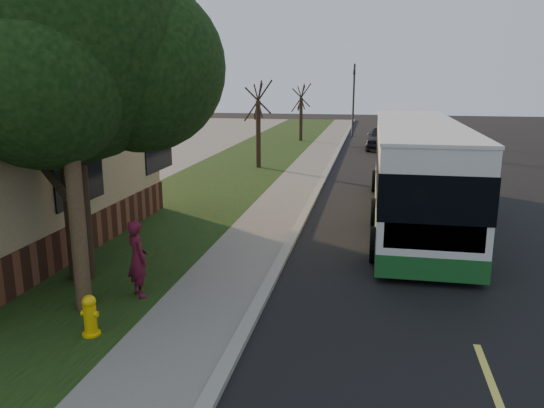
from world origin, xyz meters
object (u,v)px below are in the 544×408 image
(traffic_signal, at_px, (354,95))
(skateboarder, at_px, (138,259))
(utility_pole, at_px, (63,67))
(transit_bus, at_px, (416,169))
(leafy_tree, at_px, (68,42))
(distant_car, at_px, (383,137))
(bare_tree_far, at_px, (301,113))
(bare_tree_near, at_px, (258,126))
(fire_hydrant, at_px, (90,315))

(traffic_signal, relative_size, skateboarder, 3.41)
(utility_pole, relative_size, transit_bus, 0.79)
(leafy_tree, distance_m, distant_car, 25.49)
(bare_tree_far, height_order, distant_car, bare_tree_far)
(distant_car, bearing_deg, bare_tree_far, 156.21)
(utility_pole, distance_m, traffic_signal, 33.26)
(leafy_tree, bearing_deg, skateboarder, -27.86)
(bare_tree_far, xyz_separation_m, distant_car, (5.72, -3.20, -1.23))
(bare_tree_near, bearing_deg, distant_car, 54.74)
(fire_hydrant, xyz_separation_m, distant_car, (5.32, 26.80, 0.34))
(leafy_tree, distance_m, bare_tree_far, 27.56)
(leafy_tree, bearing_deg, bare_tree_near, 87.50)
(utility_pole, distance_m, skateboarder, 3.92)
(fire_hydrant, height_order, utility_pole, utility_pole)
(fire_hydrant, distance_m, bare_tree_far, 30.04)
(fire_hydrant, xyz_separation_m, bare_tree_near, (-0.90, 18.00, 1.72))
(utility_pole, bearing_deg, skateboarder, 43.79)
(leafy_tree, relative_size, transit_bus, 0.68)
(transit_bus, height_order, skateboarder, transit_bus)
(distant_car, bearing_deg, utility_pole, -97.67)
(traffic_signal, distance_m, transit_bus, 25.02)
(bare_tree_near, bearing_deg, utility_pole, -89.34)
(leafy_tree, xyz_separation_m, bare_tree_far, (1.17, 27.35, -3.16))
(leafy_tree, bearing_deg, fire_hydrant, -59.33)
(utility_pole, xyz_separation_m, skateboarder, (0.81, 0.77, -3.76))
(bare_tree_near, xyz_separation_m, skateboarder, (1.00, -16.23, -1.28))
(leafy_tree, height_order, skateboarder, leafy_tree)
(utility_pole, relative_size, bare_tree_far, 2.25)
(skateboarder, bearing_deg, leafy_tree, 15.21)
(leafy_tree, xyz_separation_m, bare_tree_near, (0.67, 15.35, -3.02))
(skateboarder, bearing_deg, transit_bus, -85.70)
(utility_pole, xyz_separation_m, traffic_signal, (3.81, 33.01, -1.47))
(leafy_tree, relative_size, bare_tree_near, 1.81)
(bare_tree_far, bearing_deg, utility_pole, -90.60)
(transit_bus, bearing_deg, distant_car, 92.44)
(bare_tree_far, relative_size, transit_bus, 0.35)
(fire_hydrant, xyz_separation_m, transit_bus, (6.07, 9.20, 1.23))
(bare_tree_far, xyz_separation_m, skateboarder, (0.50, -28.23, -1.13))
(fire_hydrant, distance_m, leafy_tree, 5.65)
(leafy_tree, relative_size, traffic_signal, 1.42)
(leafy_tree, height_order, bare_tree_far, leafy_tree)
(transit_bus, relative_size, skateboarder, 7.17)
(utility_pole, relative_size, skateboarder, 5.63)
(fire_hydrant, distance_m, skateboarder, 1.82)
(utility_pole, height_order, traffic_signal, utility_pole)
(fire_hydrant, bearing_deg, bare_tree_far, 90.76)
(traffic_signal, xyz_separation_m, transit_bus, (2.97, -24.80, -1.50))
(bare_tree_far, bearing_deg, distant_car, -29.26)
(transit_bus, bearing_deg, traffic_signal, 96.83)
(leafy_tree, bearing_deg, traffic_signal, 81.53)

